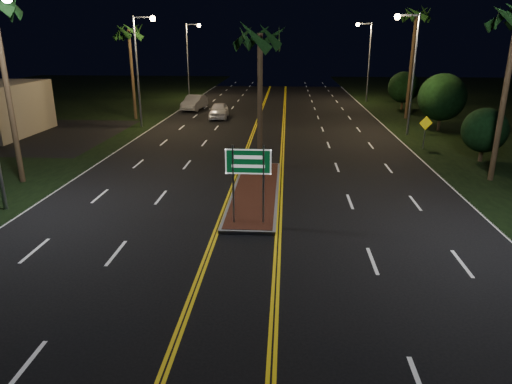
# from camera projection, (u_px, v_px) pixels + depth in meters

# --- Properties ---
(ground) EXTENTS (120.00, 120.00, 0.00)m
(ground) POSITION_uv_depth(u_px,v_px,m) (242.00, 257.00, 15.93)
(ground) COLOR black
(ground) RESTS_ON ground
(median_island) EXTENTS (2.25, 10.25, 0.17)m
(median_island) POSITION_uv_depth(u_px,v_px,m) (256.00, 191.00, 22.52)
(median_island) COLOR gray
(median_island) RESTS_ON ground
(highway_sign) EXTENTS (1.80, 0.08, 3.20)m
(highway_sign) POSITION_uv_depth(u_px,v_px,m) (248.00, 169.00, 17.80)
(highway_sign) COLOR gray
(highway_sign) RESTS_ON ground
(streetlight_left_mid) EXTENTS (1.91, 0.44, 9.00)m
(streetlight_left_mid) POSITION_uv_depth(u_px,v_px,m) (141.00, 59.00, 37.48)
(streetlight_left_mid) COLOR gray
(streetlight_left_mid) RESTS_ON ground
(streetlight_left_far) EXTENTS (1.91, 0.44, 9.00)m
(streetlight_left_far) POSITION_uv_depth(u_px,v_px,m) (190.00, 52.00, 56.39)
(streetlight_left_far) COLOR gray
(streetlight_left_far) RESTS_ON ground
(streetlight_right_mid) EXTENTS (1.91, 0.44, 9.00)m
(streetlight_right_mid) POSITION_uv_depth(u_px,v_px,m) (410.00, 61.00, 34.25)
(streetlight_right_mid) COLOR gray
(streetlight_right_mid) RESTS_ON ground
(streetlight_right_far) EXTENTS (1.91, 0.44, 9.00)m
(streetlight_right_far) POSITION_uv_depth(u_px,v_px,m) (366.00, 53.00, 53.16)
(streetlight_right_far) COLOR gray
(streetlight_right_far) RESTS_ON ground
(palm_median) EXTENTS (2.40, 2.40, 8.30)m
(palm_median) POSITION_uv_depth(u_px,v_px,m) (260.00, 38.00, 23.53)
(palm_median) COLOR #382819
(palm_median) RESTS_ON ground
(palm_left_far) EXTENTS (2.40, 2.40, 8.80)m
(palm_left_far) POSITION_uv_depth(u_px,v_px,m) (129.00, 33.00, 40.73)
(palm_left_far) COLOR #382819
(palm_left_far) RESTS_ON ground
(palm_right_far) EXTENTS (2.40, 2.40, 10.30)m
(palm_right_far) POSITION_uv_depth(u_px,v_px,m) (416.00, 16.00, 40.56)
(palm_right_far) COLOR #382819
(palm_right_far) RESTS_ON ground
(shrub_near) EXTENTS (2.70, 2.70, 3.30)m
(shrub_near) POSITION_uv_depth(u_px,v_px,m) (485.00, 130.00, 27.69)
(shrub_near) COLOR #382819
(shrub_near) RESTS_ON ground
(shrub_mid) EXTENTS (3.78, 3.78, 4.62)m
(shrub_mid) POSITION_uv_depth(u_px,v_px,m) (442.00, 97.00, 36.86)
(shrub_mid) COLOR #382819
(shrub_mid) RESTS_ON ground
(shrub_far) EXTENTS (3.24, 3.24, 3.96)m
(shrub_far) POSITION_uv_depth(u_px,v_px,m) (404.00, 87.00, 48.35)
(shrub_far) COLOR #382819
(shrub_far) RESTS_ON ground
(car_near) EXTENTS (2.39, 5.13, 1.68)m
(car_near) POSITION_uv_depth(u_px,v_px,m) (219.00, 109.00, 43.42)
(car_near) COLOR white
(car_near) RESTS_ON ground
(car_far) EXTENTS (2.97, 5.62, 1.79)m
(car_far) POSITION_uv_depth(u_px,v_px,m) (194.00, 101.00, 48.48)
(car_far) COLOR #AEAFB8
(car_far) RESTS_ON ground
(warning_sign) EXTENTS (0.93, 0.25, 2.26)m
(warning_sign) POSITION_uv_depth(u_px,v_px,m) (425.00, 128.00, 31.10)
(warning_sign) COLOR gray
(warning_sign) RESTS_ON ground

